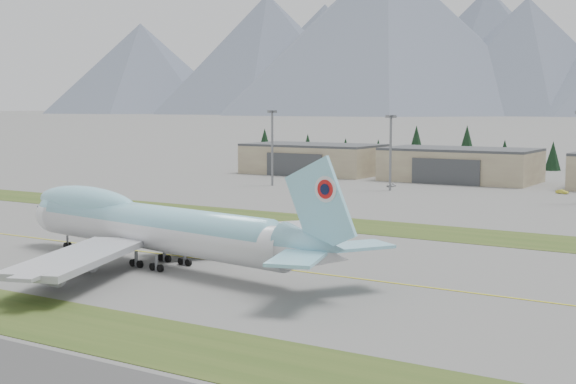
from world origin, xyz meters
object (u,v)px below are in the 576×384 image
Objects in this scene: hangar_center at (460,165)px; boeing_747_freighter at (153,226)px; service_vehicle_b at (562,194)px; service_vehicle_a at (391,187)px; hangar_left at (313,159)px.

boeing_747_freighter is at bearing -87.21° from hangar_center.
service_vehicle_b is (37.11, -21.10, -5.39)m from hangar_center.
service_vehicle_b is (29.44, 136.40, -5.98)m from boeing_747_freighter.
hangar_center is at bearing 82.56° from service_vehicle_a.
hangar_left and hangar_center have the same top height.
hangar_center reaches higher than service_vehicle_a.
hangar_left is 94.65m from service_vehicle_b.
boeing_747_freighter is 169.51m from hangar_left.
service_vehicle_a is (43.58, -28.25, -5.39)m from hangar_left.
boeing_747_freighter is 1.44× the size of hangar_center.
hangar_left is 1.00× the size of hangar_center.
boeing_747_freighter is 139.67m from service_vehicle_b.
boeing_747_freighter is 130.79m from service_vehicle_a.
hangar_center is at bearing 0.00° from hangar_left.
boeing_747_freighter is at bearing -67.03° from service_vehicle_a.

